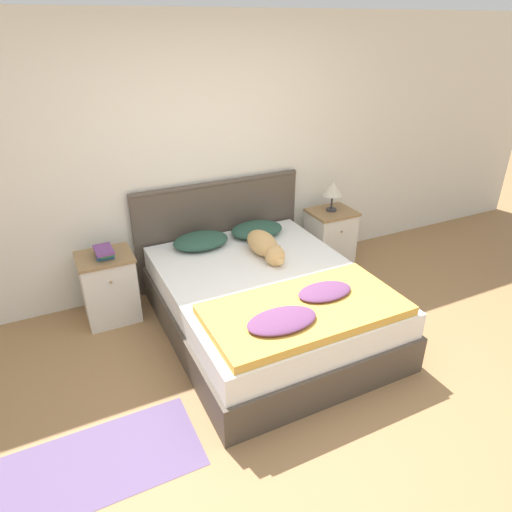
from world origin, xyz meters
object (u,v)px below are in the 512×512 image
Objects in this scene: nightstand_left at (109,287)px; nightstand_right at (330,238)px; dog at (265,246)px; table_lamp at (333,189)px; book_stack at (104,252)px; bed at (266,304)px; pillow_right at (257,230)px; pillow_left at (201,241)px.

nightstand_left is 1.00× the size of nightstand_right.
dog is 1.14m from table_lamp.
nightstand_left is at bearing 106.95° from book_stack.
table_lamp is (1.19, 0.80, 0.62)m from bed.
dog is 2.59× the size of book_stack.
bed is 3.90× the size of pillow_right.
bed is 1.56m from table_lamp.
nightstand_left is 0.93m from pillow_left.
nightstand_right is 0.99× the size of dog.
nightstand_right is at bearing 33.26° from bed.
book_stack is 0.76× the size of table_lamp.
book_stack is at bearing -179.57° from nightstand_right.
nightstand_left is 2.55× the size of book_stack.
nightstand_left reaches higher than bed.
dog is (-0.13, -0.44, 0.04)m from pillow_right.
nightstand_left is 1.51m from pillow_right.
pillow_right reaches higher than bed.
nightstand_right is at bearing -1.13° from pillow_right.
dog reaches higher than pillow_right.
pillow_left is at bearing 136.49° from dog.
nightstand_right is 1.93× the size of table_lamp.
dog is (-1.02, -0.42, 0.31)m from nightstand_right.
table_lamp reaches higher than pillow_right.
nightstand_right is at bearing 0.43° from book_stack.
nightstand_left is at bearing -179.32° from pillow_right.
pillow_left is 1.00× the size of pillow_right.
nightstand_right reaches higher than bed.
nightstand_left is 0.36m from book_stack.
table_lamp reaches higher than bed.
pillow_right is 0.46m from dog.
pillow_left is at bearing 179.32° from nightstand_right.
book_stack is at bearing -177.71° from pillow_left.
table_lamp is (0.89, 0.00, 0.29)m from pillow_right.
bed is 0.91m from pillow_left.
bed is at bearing -146.74° from nightstand_right.
table_lamp is (-0.00, 0.02, 0.56)m from nightstand_right.
nightstand_left is 1.20× the size of pillow_left.
pillow_left reaches higher than nightstand_left.
pillow_left and pillow_right have the same top height.
table_lamp is (2.37, 0.02, 0.56)m from nightstand_left.
nightstand_left is 2.44m from table_lamp.
nightstand_left is (-1.19, 0.78, 0.06)m from bed.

